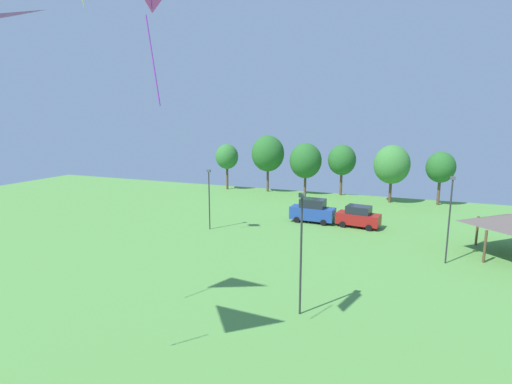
# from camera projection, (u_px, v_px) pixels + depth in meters

# --- Properties ---
(parked_car_leftmost) EXTENTS (4.78, 2.20, 2.56)m
(parked_car_leftmost) POSITION_uv_depth(u_px,v_px,m) (313.00, 211.00, 42.78)
(parked_car_leftmost) COLOR #234299
(parked_car_leftmost) RESTS_ON ground
(parked_car_second_from_left) EXTENTS (4.50, 2.50, 2.23)m
(parked_car_second_from_left) POSITION_uv_depth(u_px,v_px,m) (358.00, 217.00, 40.88)
(parked_car_second_from_left) COLOR maroon
(parked_car_second_from_left) RESTS_ON ground
(light_post_0) EXTENTS (0.36, 0.20, 6.78)m
(light_post_0) POSITION_uv_depth(u_px,v_px,m) (450.00, 216.00, 30.17)
(light_post_0) COLOR #2D2D33
(light_post_0) RESTS_ON ground
(light_post_1) EXTENTS (0.36, 0.20, 6.06)m
(light_post_1) POSITION_uv_depth(u_px,v_px,m) (209.00, 196.00, 39.70)
(light_post_1) COLOR #2D2D33
(light_post_1) RESTS_ON ground
(light_post_2) EXTENTS (0.36, 0.20, 7.06)m
(light_post_2) POSITION_uv_depth(u_px,v_px,m) (301.00, 248.00, 22.17)
(light_post_2) COLOR #2D2D33
(light_post_2) RESTS_ON ground
(treeline_tree_0) EXTENTS (3.51, 3.51, 7.09)m
(treeline_tree_0) POSITION_uv_depth(u_px,v_px,m) (227.00, 157.00, 61.97)
(treeline_tree_0) COLOR brown
(treeline_tree_0) RESTS_ON ground
(treeline_tree_1) EXTENTS (4.91, 4.91, 8.50)m
(treeline_tree_1) POSITION_uv_depth(u_px,v_px,m) (268.00, 154.00, 59.97)
(treeline_tree_1) COLOR brown
(treeline_tree_1) RESTS_ON ground
(treeline_tree_2) EXTENTS (4.67, 4.67, 7.47)m
(treeline_tree_2) POSITION_uv_depth(u_px,v_px,m) (306.00, 161.00, 58.35)
(treeline_tree_2) COLOR brown
(treeline_tree_2) RESTS_ON ground
(treeline_tree_3) EXTENTS (3.97, 3.97, 7.33)m
(treeline_tree_3) POSITION_uv_depth(u_px,v_px,m) (342.00, 160.00, 57.11)
(treeline_tree_3) COLOR brown
(treeline_tree_3) RESTS_ON ground
(treeline_tree_4) EXTENTS (4.62, 4.62, 7.61)m
(treeline_tree_4) POSITION_uv_depth(u_px,v_px,m) (392.00, 165.00, 52.14)
(treeline_tree_4) COLOR brown
(treeline_tree_4) RESTS_ON ground
(treeline_tree_5) EXTENTS (3.59, 3.59, 6.87)m
(treeline_tree_5) POSITION_uv_depth(u_px,v_px,m) (441.00, 167.00, 50.71)
(treeline_tree_5) COLOR brown
(treeline_tree_5) RESTS_ON ground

